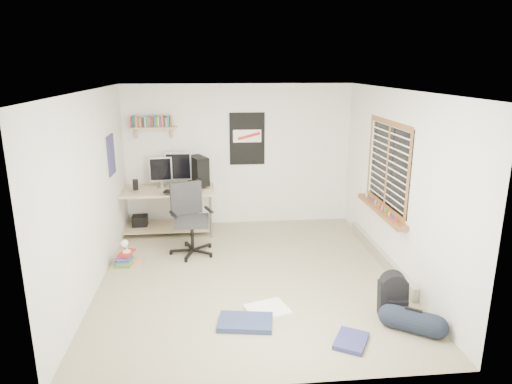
{
  "coord_description": "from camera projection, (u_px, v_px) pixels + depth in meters",
  "views": [
    {
      "loc": [
        -0.48,
        -5.73,
        2.8
      ],
      "look_at": [
        0.11,
        0.18,
        1.14
      ],
      "focal_mm": 32.0,
      "sensor_mm": 36.0,
      "label": 1
    }
  ],
  "objects": [
    {
      "name": "floor",
      "position": [
        250.0,
        276.0,
        6.29
      ],
      "size": [
        4.0,
        4.5,
        0.01
      ],
      "primitive_type": "cube",
      "color": "gray",
      "rests_on": "ground"
    },
    {
      "name": "ceiling",
      "position": [
        249.0,
        90.0,
        5.62
      ],
      "size": [
        4.0,
        4.5,
        0.01
      ],
      "primitive_type": "cube",
      "color": "white",
      "rests_on": "ground"
    },
    {
      "name": "back_wall",
      "position": [
        239.0,
        155.0,
        8.12
      ],
      "size": [
        4.0,
        0.01,
        2.5
      ],
      "primitive_type": "cube",
      "color": "silver",
      "rests_on": "ground"
    },
    {
      "name": "left_wall",
      "position": [
        92.0,
        192.0,
        5.76
      ],
      "size": [
        0.01,
        4.5,
        2.5
      ],
      "primitive_type": "cube",
      "color": "silver",
      "rests_on": "ground"
    },
    {
      "name": "right_wall",
      "position": [
        397.0,
        184.0,
        6.14
      ],
      "size": [
        0.01,
        4.5,
        2.5
      ],
      "primitive_type": "cube",
      "color": "silver",
      "rests_on": "ground"
    },
    {
      "name": "desk",
      "position": [
        163.0,
        212.0,
        7.82
      ],
      "size": [
        1.79,
        0.83,
        0.81
      ],
      "primitive_type": "cube",
      "rotation": [
        0.0,
        0.0,
        0.03
      ],
      "color": "#D2AD91",
      "rests_on": "floor"
    },
    {
      "name": "monitor_left",
      "position": [
        161.0,
        174.0,
        7.77
      ],
      "size": [
        0.39,
        0.14,
        0.42
      ],
      "primitive_type": "cube",
      "rotation": [
        0.0,
        0.0,
        0.11
      ],
      "color": "#A3A4A8",
      "rests_on": "desk"
    },
    {
      "name": "monitor_right",
      "position": [
        179.0,
        171.0,
        7.82
      ],
      "size": [
        0.45,
        0.12,
        0.49
      ],
      "primitive_type": "cube",
      "rotation": [
        0.0,
        0.0,
        -0.02
      ],
      "color": "#9C9CA1",
      "rests_on": "desk"
    },
    {
      "name": "pc_tower",
      "position": [
        199.0,
        170.0,
        7.86
      ],
      "size": [
        0.39,
        0.51,
        0.49
      ],
      "primitive_type": "cube",
      "rotation": [
        0.0,
        0.0,
        0.41
      ],
      "color": "black",
      "rests_on": "desk"
    },
    {
      "name": "keyboard",
      "position": [
        177.0,
        192.0,
        7.42
      ],
      "size": [
        0.45,
        0.24,
        0.02
      ],
      "primitive_type": "cube",
      "rotation": [
        0.0,
        0.0,
        -0.2
      ],
      "color": "black",
      "rests_on": "desk"
    },
    {
      "name": "speaker_left",
      "position": [
        135.0,
        185.0,
        7.54
      ],
      "size": [
        0.1,
        0.1,
        0.17
      ],
      "primitive_type": "cube",
      "rotation": [
        0.0,
        0.0,
        0.21
      ],
      "color": "black",
      "rests_on": "desk"
    },
    {
      "name": "speaker_right",
      "position": [
        199.0,
        182.0,
        7.7
      ],
      "size": [
        0.1,
        0.1,
        0.17
      ],
      "primitive_type": "cube",
      "rotation": [
        0.0,
        0.0,
        -0.24
      ],
      "color": "black",
      "rests_on": "desk"
    },
    {
      "name": "office_chair",
      "position": [
        192.0,
        223.0,
        6.91
      ],
      "size": [
        0.92,
        0.92,
        1.09
      ],
      "primitive_type": "cube",
      "rotation": [
        0.0,
        0.0,
        0.36
      ],
      "color": "#272729",
      "rests_on": "floor"
    },
    {
      "name": "wall_shelf",
      "position": [
        154.0,
        128.0,
        7.73
      ],
      "size": [
        0.8,
        0.22,
        0.24
      ],
      "primitive_type": "cube",
      "color": "tan",
      "rests_on": "back_wall"
    },
    {
      "name": "poster_back_wall",
      "position": [
        247.0,
        139.0,
        8.02
      ],
      "size": [
        0.62,
        0.03,
        0.92
      ],
      "primitive_type": "cube",
      "color": "black",
      "rests_on": "back_wall"
    },
    {
      "name": "poster_left_wall",
      "position": [
        111.0,
        155.0,
        6.85
      ],
      "size": [
        0.02,
        0.42,
        0.6
      ],
      "primitive_type": "cube",
      "color": "navy",
      "rests_on": "left_wall"
    },
    {
      "name": "window",
      "position": [
        386.0,
        165.0,
        6.37
      ],
      "size": [
        0.1,
        1.5,
        1.26
      ],
      "primitive_type": "cube",
      "color": "brown",
      "rests_on": "right_wall"
    },
    {
      "name": "baseboard_heater",
      "position": [
        380.0,
        255.0,
        6.74
      ],
      "size": [
        0.08,
        2.5,
        0.18
      ],
      "primitive_type": "cube",
      "color": "#B7B2A8",
      "rests_on": "floor"
    },
    {
      "name": "backpack",
      "position": [
        393.0,
        299.0,
        5.25
      ],
      "size": [
        0.35,
        0.29,
        0.42
      ],
      "primitive_type": "cube",
      "rotation": [
        0.0,
        0.0,
        -0.14
      ],
      "color": "black",
      "rests_on": "floor"
    },
    {
      "name": "duffel_bag",
      "position": [
        413.0,
        320.0,
        4.93
      ],
      "size": [
        0.35,
        0.35,
        0.5
      ],
      "primitive_type": "cylinder",
      "rotation": [
        0.0,
        0.0,
        -0.61
      ],
      "color": "black",
      "rests_on": "floor"
    },
    {
      "name": "tshirt",
      "position": [
        267.0,
        310.0,
        5.37
      ],
      "size": [
        0.57,
        0.53,
        0.04
      ],
      "primitive_type": "cube",
      "rotation": [
        0.0,
        0.0,
        0.32
      ],
      "color": "white",
      "rests_on": "floor"
    },
    {
      "name": "jeans_a",
      "position": [
        245.0,
        322.0,
        5.09
      ],
      "size": [
        0.65,
        0.47,
        0.07
      ],
      "primitive_type": "cube",
      "rotation": [
        0.0,
        0.0,
        -0.16
      ],
      "color": "navy",
      "rests_on": "floor"
    },
    {
      "name": "jeans_b",
      "position": [
        351.0,
        341.0,
        4.76
      ],
      "size": [
        0.47,
        0.5,
        0.05
      ],
      "primitive_type": "cube",
      "rotation": [
        0.0,
        0.0,
        1.05
      ],
      "color": "navy",
      "rests_on": "floor"
    },
    {
      "name": "book_stack",
      "position": [
        126.0,
        256.0,
        6.57
      ],
      "size": [
        0.58,
        0.53,
        0.33
      ],
      "primitive_type": "cube",
      "rotation": [
        0.0,
        0.0,
        -0.35
      ],
      "color": "brown",
      "rests_on": "floor"
    },
    {
      "name": "desk_lamp",
      "position": [
        126.0,
        241.0,
        6.49
      ],
      "size": [
        0.14,
        0.21,
        0.2
      ],
      "primitive_type": "cube",
      "rotation": [
        0.0,
        0.0,
        -0.1
      ],
      "color": "white",
      "rests_on": "book_stack"
    },
    {
      "name": "subwoofer",
      "position": [
        140.0,
        224.0,
        7.93
      ],
      "size": [
        0.27,
        0.27,
        0.29
      ],
      "primitive_type": "cube",
      "rotation": [
        0.0,
        0.0,
        0.04
      ],
      "color": "black",
      "rests_on": "floor"
    }
  ]
}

